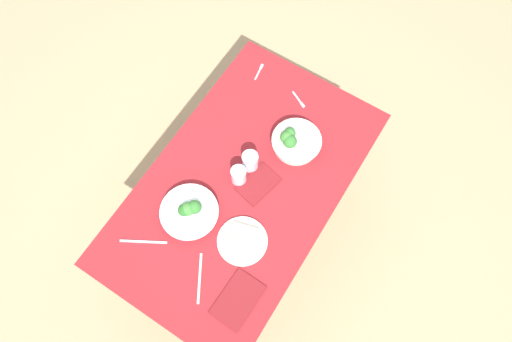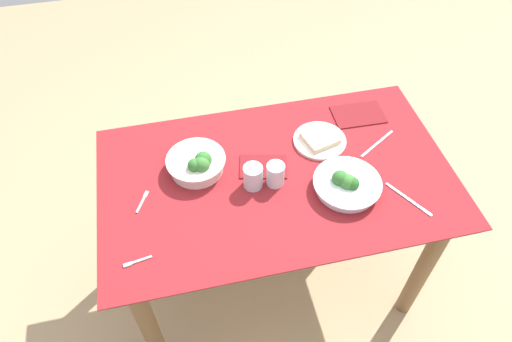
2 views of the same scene
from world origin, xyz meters
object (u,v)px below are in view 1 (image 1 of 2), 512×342
(water_glass_side, at_px, (250,161))
(napkin_folded_lower, at_px, (258,184))
(broccoli_bowl_far, at_px, (295,142))
(broccoli_bowl_near, at_px, (190,212))
(table_knife_right, at_px, (143,242))
(bread_side_plate, at_px, (242,241))
(napkin_folded_upper, at_px, (238,300))
(water_glass_center, at_px, (239,175))
(fork_by_far_bowl, at_px, (299,100))
(table_knife_left, at_px, (200,278))
(fork_by_near_bowl, at_px, (259,71))

(water_glass_side, distance_m, napkin_folded_lower, 0.11)
(broccoli_bowl_far, xyz_separation_m, broccoli_bowl_near, (0.52, -0.21, -0.01))
(broccoli_bowl_far, xyz_separation_m, table_knife_right, (0.73, -0.31, -0.04))
(broccoli_bowl_far, relative_size, water_glass_side, 2.33)
(bread_side_plate, relative_size, napkin_folded_upper, 0.99)
(bread_side_plate, distance_m, water_glass_center, 0.29)
(broccoli_bowl_far, xyz_separation_m, napkin_folded_lower, (0.25, -0.04, -0.04))
(broccoli_bowl_far, bearing_deg, fork_by_far_bowl, -154.85)
(table_knife_right, bearing_deg, water_glass_side, 40.53)
(table_knife_left, xyz_separation_m, napkin_folded_upper, (-0.01, 0.18, 0.00))
(broccoli_bowl_far, height_order, fork_by_far_bowl, broccoli_bowl_far)
(fork_by_near_bowl, xyz_separation_m, napkin_folded_lower, (0.50, 0.31, 0.00))
(bread_side_plate, xyz_separation_m, table_knife_right, (0.23, -0.35, -0.01))
(broccoli_bowl_far, bearing_deg, table_knife_right, -22.93)
(fork_by_near_bowl, bearing_deg, fork_by_far_bowl, -108.41)
(broccoli_bowl_near, xyz_separation_m, napkin_folded_lower, (-0.27, 0.17, -0.03))
(broccoli_bowl_far, relative_size, napkin_folded_upper, 1.05)
(napkin_folded_lower, bearing_deg, broccoli_bowl_near, -32.45)
(water_glass_side, xyz_separation_m, fork_by_near_bowl, (-0.45, -0.23, -0.05))
(water_glass_center, xyz_separation_m, napkin_folded_upper, (0.44, 0.28, -0.04))
(water_glass_side, bearing_deg, bread_side_plate, 27.24)
(fork_by_near_bowl, relative_size, napkin_folded_upper, 0.45)
(water_glass_side, distance_m, fork_by_far_bowl, 0.41)
(water_glass_side, xyz_separation_m, napkin_folded_lower, (0.06, 0.08, -0.05))
(napkin_folded_upper, bearing_deg, water_glass_center, -147.27)
(broccoli_bowl_far, relative_size, broccoli_bowl_near, 0.90)
(water_glass_side, height_order, fork_by_far_bowl, water_glass_side)
(fork_by_far_bowl, bearing_deg, napkin_folded_upper, -47.77)
(table_knife_left, height_order, napkin_folded_lower, napkin_folded_lower)
(water_glass_center, xyz_separation_m, fork_by_far_bowl, (-0.49, 0.02, -0.04))
(fork_by_far_bowl, bearing_deg, broccoli_bowl_near, -71.94)
(bread_side_plate, xyz_separation_m, napkin_folded_lower, (-0.26, -0.08, -0.01))
(napkin_folded_lower, bearing_deg, fork_by_far_bowl, -172.22)
(water_glass_side, bearing_deg, fork_by_near_bowl, -152.36)
(fork_by_far_bowl, relative_size, table_knife_left, 0.46)
(broccoli_bowl_far, distance_m, table_knife_left, 0.73)
(napkin_folded_lower, bearing_deg, water_glass_center, -72.90)
(bread_side_plate, xyz_separation_m, fork_by_near_bowl, (-0.76, -0.40, -0.01))
(napkin_folded_upper, xyz_separation_m, napkin_folded_lower, (-0.47, -0.20, 0.00))
(bread_side_plate, distance_m, fork_by_near_bowl, 0.86)
(table_knife_right, distance_m, napkin_folded_lower, 0.55)
(water_glass_center, xyz_separation_m, napkin_folded_lower, (-0.03, 0.08, -0.04))
(water_glass_side, height_order, napkin_folded_upper, water_glass_side)
(broccoli_bowl_near, bearing_deg, table_knife_left, 43.26)
(fork_by_near_bowl, relative_size, napkin_folded_lower, 0.53)
(water_glass_center, bearing_deg, table_knife_left, 12.84)
(broccoli_bowl_far, relative_size, table_knife_right, 1.13)
(fork_by_far_bowl, height_order, table_knife_left, same)
(bread_side_plate, height_order, table_knife_left, bread_side_plate)
(fork_by_near_bowl, bearing_deg, napkin_folded_lower, -158.00)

